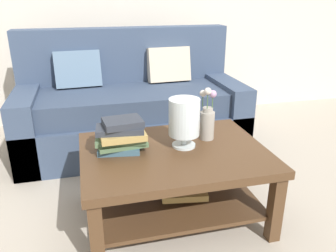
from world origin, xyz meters
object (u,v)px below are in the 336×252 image
object	(u,v)px
coffee_table	(174,169)
glass_hurricane_vase	(184,119)
book_stack_main	(121,136)
flower_pitcher	(207,120)
couch	(131,108)

from	to	relation	value
coffee_table	glass_hurricane_vase	bearing A→B (deg)	30.84
book_stack_main	flower_pitcher	bearing A→B (deg)	6.11
couch	flower_pitcher	xyz separation A→B (m)	(0.34, -1.07, 0.23)
coffee_table	glass_hurricane_vase	size ratio (longest dim) A/B	3.65
couch	book_stack_main	xyz separation A→B (m)	(-0.22, -1.13, 0.21)
couch	flower_pitcher	distance (m)	1.15
couch	book_stack_main	distance (m)	1.17
book_stack_main	glass_hurricane_vase	distance (m)	0.39
flower_pitcher	glass_hurricane_vase	bearing A→B (deg)	-156.67
coffee_table	book_stack_main	distance (m)	0.39
coffee_table	flower_pitcher	xyz separation A→B (m)	(0.25, 0.12, 0.26)
glass_hurricane_vase	coffee_table	bearing A→B (deg)	-149.16
coffee_table	book_stack_main	world-z (taller)	book_stack_main
coffee_table	book_stack_main	bearing A→B (deg)	169.23
book_stack_main	glass_hurricane_vase	world-z (taller)	glass_hurricane_vase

